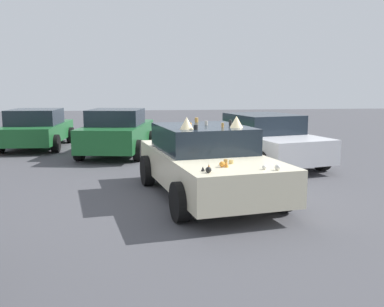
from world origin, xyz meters
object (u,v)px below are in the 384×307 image
(parked_sedan_behind_right, at_px, (37,129))
(parked_sedan_row_back_far, at_px, (117,132))
(art_car_decorated, at_px, (206,161))
(parked_sedan_behind_left, at_px, (267,139))

(parked_sedan_behind_right, xyz_separation_m, parked_sedan_row_back_far, (-1.91, -2.96, 0.04))
(art_car_decorated, relative_size, parked_sedan_behind_right, 1.15)
(parked_sedan_behind_right, bearing_deg, parked_sedan_behind_left, -117.58)
(parked_sedan_behind_right, relative_size, parked_sedan_behind_left, 0.95)
(art_car_decorated, xyz_separation_m, parked_sedan_row_back_far, (5.60, 2.01, 0.00))
(art_car_decorated, height_order, parked_sedan_row_back_far, art_car_decorated)
(art_car_decorated, xyz_separation_m, parked_sedan_behind_right, (7.51, 4.97, -0.04))
(parked_sedan_row_back_far, bearing_deg, art_car_decorated, -149.66)
(parked_sedan_behind_left, bearing_deg, parked_sedan_row_back_far, -132.37)
(parked_sedan_behind_right, bearing_deg, parked_sedan_row_back_far, -120.17)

